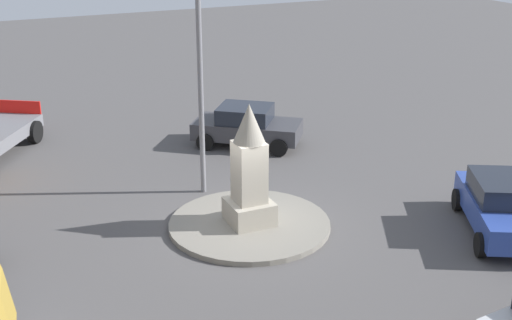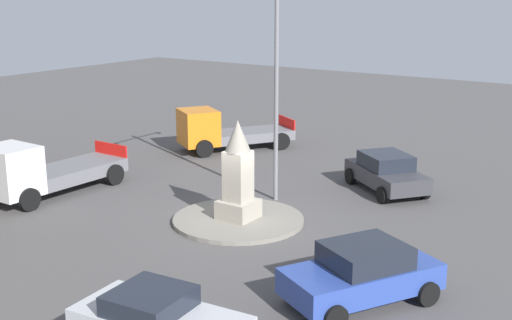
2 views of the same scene
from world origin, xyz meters
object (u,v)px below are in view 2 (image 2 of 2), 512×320
object	(u,v)px
streetlamp	(277,58)
truck_orange_parked_left	(222,131)
monument	(238,175)
car_dark_grey_approaching	(386,172)
car_blue_passing	(362,273)
truck_white_waiting	(40,172)

from	to	relation	value
streetlamp	truck_orange_parked_left	xyz separation A→B (m)	(5.18, 6.43, -4.35)
monument	truck_orange_parked_left	distance (m)	10.48
streetlamp	car_dark_grey_approaching	world-z (taller)	streetlamp
truck_orange_parked_left	car_blue_passing	bearing A→B (deg)	-131.02
car_blue_passing	car_dark_grey_approaching	xyz separation A→B (m)	(9.37, 3.44, -0.03)
streetlamp	car_dark_grey_approaching	xyz separation A→B (m)	(3.37, -2.97, -4.55)
streetlamp	car_blue_passing	bearing A→B (deg)	-133.04
truck_orange_parked_left	truck_white_waiting	xyz separation A→B (m)	(-9.92, 1.12, 0.04)
streetlamp	car_dark_grey_approaching	size ratio (longest dim) A/B	2.14
streetlamp	truck_orange_parked_left	bearing A→B (deg)	51.13
truck_white_waiting	car_dark_grey_approaching	bearing A→B (deg)	-52.34
truck_white_waiting	truck_orange_parked_left	bearing A→B (deg)	-6.42
streetlamp	car_blue_passing	world-z (taller)	streetlamp
car_blue_passing	truck_orange_parked_left	size ratio (longest dim) A/B	0.77
monument	streetlamp	world-z (taller)	streetlamp
car_blue_passing	truck_white_waiting	distance (m)	14.02
car_blue_passing	truck_white_waiting	world-z (taller)	truck_white_waiting
car_dark_grey_approaching	monument	bearing A→B (deg)	156.66
car_dark_grey_approaching	truck_white_waiting	xyz separation A→B (m)	(-8.12, 10.52, 0.24)
monument	car_dark_grey_approaching	size ratio (longest dim) A/B	0.82
monument	streetlamp	xyz separation A→B (m)	(2.83, 0.30, 3.66)
truck_orange_parked_left	truck_white_waiting	distance (m)	9.98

